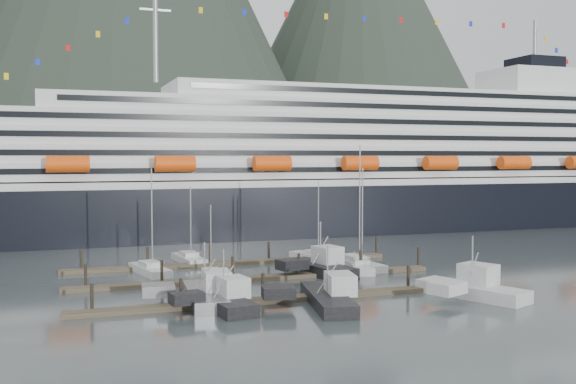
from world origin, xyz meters
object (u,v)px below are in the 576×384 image
at_px(trawler_c, 326,297).
at_px(trawler_d, 471,289).
at_px(sailboat_h, 361,267).
at_px(trawler_a, 203,294).
at_px(trawler_b, 223,301).
at_px(sailboat_f, 189,260).
at_px(sailboat_a, 150,270).
at_px(sailboat_c, 211,276).
at_px(sailboat_d, 355,264).
at_px(trawler_e, 320,267).
at_px(sailboat_g, 314,257).
at_px(cruise_ship, 343,174).

height_order(trawler_c, trawler_d, trawler_d).
xyz_separation_m(sailboat_h, trawler_d, (3.92, -20.12, 0.51)).
bearing_deg(trawler_a, trawler_b, -157.15).
bearing_deg(sailboat_f, sailboat_a, 131.99).
xyz_separation_m(sailboat_c, sailboat_h, (21.07, -0.58, 0.06)).
distance_m(sailboat_d, trawler_e, 7.82).
distance_m(sailboat_d, sailboat_g, 9.12).
relative_size(sailboat_c, sailboat_d, 0.56).
distance_m(sailboat_d, sailboat_h, 2.87).
xyz_separation_m(sailboat_f, sailboat_h, (21.11, -14.93, 0.02)).
xyz_separation_m(trawler_b, trawler_d, (27.66, -3.55, 0.07)).
height_order(sailboat_c, trawler_e, sailboat_c).
height_order(sailboat_c, sailboat_g, sailboat_g).
relative_size(sailboat_a, trawler_b, 1.35).
xyz_separation_m(sailboat_f, sailboat_g, (18.69, -3.39, -0.02)).
bearing_deg(trawler_d, trawler_a, 52.37).
distance_m(sailboat_d, trawler_a, 29.71).
distance_m(sailboat_d, trawler_c, 25.09).
bearing_deg(sailboat_d, trawler_e, 110.60).
relative_size(cruise_ship, sailboat_c, 21.05).
relative_size(sailboat_h, trawler_b, 1.35).
bearing_deg(sailboat_f, cruise_ship, -55.78).
bearing_deg(sailboat_c, trawler_e, -84.29).
height_order(sailboat_h, trawler_c, sailboat_h).
bearing_deg(trawler_b, trawler_e, -55.24).
distance_m(cruise_ship, sailboat_f, 54.78).
bearing_deg(sailboat_h, trawler_d, -149.29).
bearing_deg(trawler_b, trawler_c, -107.60).
relative_size(trawler_b, trawler_e, 0.87).
bearing_deg(cruise_ship, sailboat_h, -111.28).
relative_size(cruise_ship, trawler_a, 15.77).
xyz_separation_m(cruise_ship, trawler_c, (-32.40, -68.31, -11.14)).
relative_size(sailboat_g, trawler_a, 0.95).
bearing_deg(trawler_a, sailboat_c, -10.91).
height_order(cruise_ship, sailboat_c, cruise_ship).
bearing_deg(cruise_ship, sailboat_c, -129.41).
xyz_separation_m(trawler_c, trawler_e, (6.40, 17.62, 0.06)).
bearing_deg(trawler_b, sailboat_h, -62.86).
bearing_deg(trawler_b, sailboat_c, -16.61).
xyz_separation_m(trawler_b, trawler_e, (17.17, 15.75, 0.08)).
relative_size(trawler_a, trawler_c, 0.93).
distance_m(sailboat_g, trawler_d, 32.29).
height_order(sailboat_d, trawler_d, sailboat_d).
relative_size(sailboat_a, trawler_a, 1.10).
xyz_separation_m(sailboat_h, trawler_b, (-23.74, -16.57, 0.44)).
relative_size(sailboat_a, trawler_e, 1.18).
height_order(cruise_ship, sailboat_g, cruise_ship).
bearing_deg(trawler_d, sailboat_a, 25.98).
xyz_separation_m(sailboat_d, sailboat_f, (-21.43, 12.09, -0.04)).
bearing_deg(cruise_ship, trawler_b, -123.01).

